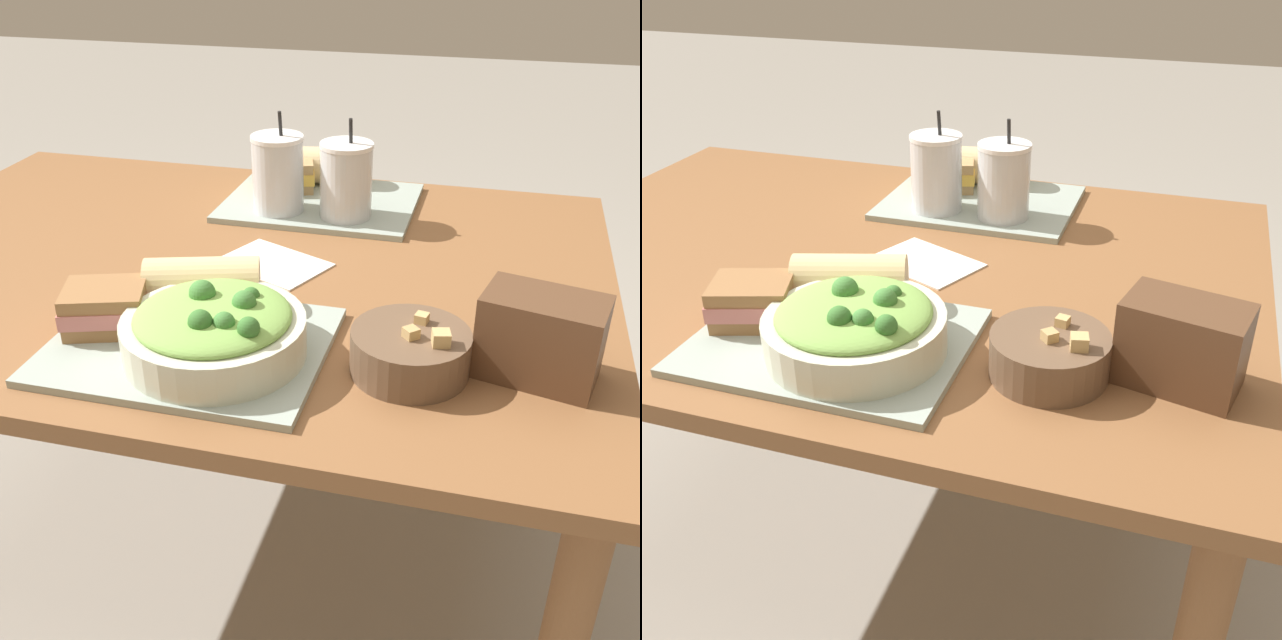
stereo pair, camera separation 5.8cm
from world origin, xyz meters
TOP-DOWN VIEW (x-y plane):
  - ground_plane at (0.00, 0.00)m, footprint 12.00×12.00m
  - dining_table at (0.00, 0.00)m, footprint 1.35×0.99m
  - tray_near at (0.07, -0.29)m, footprint 0.39×0.30m
  - tray_far at (0.11, 0.31)m, footprint 0.39×0.30m
  - salad_bowl at (0.12, -0.31)m, footprint 0.25×0.25m
  - soup_bowl at (0.38, -0.27)m, footprint 0.16×0.16m
  - sandwich_near at (-0.06, -0.28)m, footprint 0.14×0.13m
  - baguette_near at (0.05, -0.18)m, footprint 0.19×0.13m
  - sandwich_far at (0.01, 0.35)m, footprint 0.15×0.13m
  - baguette_far at (0.10, 0.41)m, footprint 0.17×0.10m
  - drink_cup_dark at (0.04, 0.23)m, footprint 0.10×0.10m
  - drink_cup_red at (0.18, 0.23)m, footprint 0.10×0.10m
  - chip_bag at (0.54, -0.24)m, footprint 0.17×0.13m
  - napkin_folded at (0.10, 0.01)m, footprint 0.22×0.19m

SIDE VIEW (x-z plane):
  - ground_plane at x=0.00m, z-range 0.00..0.00m
  - dining_table at x=0.00m, z-range 0.27..0.97m
  - napkin_folded at x=0.10m, z-range 0.70..0.71m
  - tray_near at x=0.07m, z-range 0.70..0.71m
  - tray_far at x=0.11m, z-range 0.70..0.71m
  - soup_bowl at x=0.38m, z-range 0.70..0.78m
  - sandwich_far at x=0.01m, z-range 0.71..0.78m
  - sandwich_near at x=-0.06m, z-range 0.71..0.78m
  - baguette_near at x=0.05m, z-range 0.71..0.79m
  - baguette_far at x=0.10m, z-range 0.71..0.79m
  - salad_bowl at x=0.12m, z-range 0.71..0.80m
  - chip_bag at x=0.54m, z-range 0.70..0.82m
  - drink_cup_red at x=0.18m, z-range 0.69..0.88m
  - drink_cup_dark at x=0.04m, z-range 0.69..0.88m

